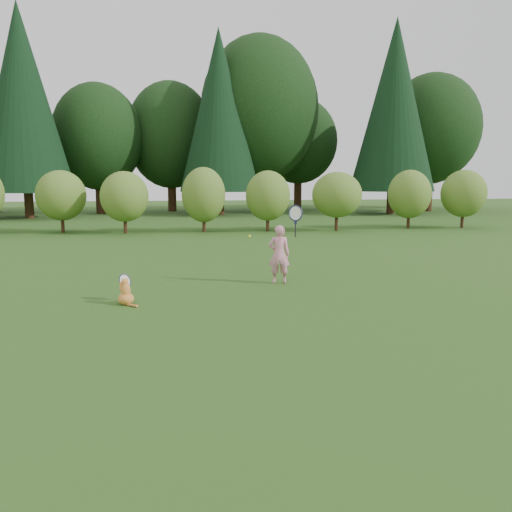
{
  "coord_description": "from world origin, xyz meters",
  "views": [
    {
      "loc": [
        -1.4,
        -8.29,
        2.06
      ],
      "look_at": [
        0.2,
        0.8,
        0.7
      ],
      "focal_mm": 35.0,
      "sensor_mm": 36.0,
      "label": 1
    }
  ],
  "objects": [
    {
      "name": "child",
      "position": [
        0.83,
        1.6,
        0.63
      ],
      "size": [
        0.7,
        0.45,
        1.8
      ],
      "rotation": [
        0.0,
        0.0,
        2.97
      ],
      "color": "pink",
      "rests_on": "ground"
    },
    {
      "name": "shrub_row",
      "position": [
        0.0,
        13.0,
        1.4
      ],
      "size": [
        28.0,
        3.0,
        2.8
      ],
      "primitive_type": null,
      "color": "olive",
      "rests_on": "ground"
    },
    {
      "name": "cat",
      "position": [
        -2.15,
        0.3,
        0.24
      ],
      "size": [
        0.43,
        0.71,
        0.62
      ],
      "rotation": [
        0.0,
        0.0,
        0.31
      ],
      "color": "orange",
      "rests_on": "ground"
    },
    {
      "name": "woodland_backdrop",
      "position": [
        0.0,
        23.0,
        7.5
      ],
      "size": [
        48.0,
        10.0,
        15.0
      ],
      "primitive_type": null,
      "color": "black",
      "rests_on": "ground"
    },
    {
      "name": "ground",
      "position": [
        0.0,
        0.0,
        0.0
      ],
      "size": [
        100.0,
        100.0,
        0.0
      ],
      "primitive_type": "plane",
      "color": "#1B4A14",
      "rests_on": "ground"
    },
    {
      "name": "tennis_ball",
      "position": [
        0.2,
        1.55,
        0.99
      ],
      "size": [
        0.06,
        0.06,
        0.06
      ],
      "color": "#B4CA17",
      "rests_on": "ground"
    }
  ]
}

